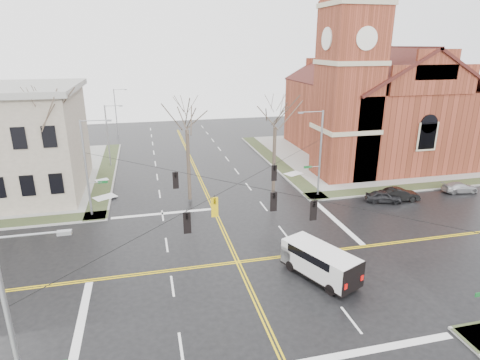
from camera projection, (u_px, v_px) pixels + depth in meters
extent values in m
plane|color=black|center=(238.00, 262.00, 29.91)|extent=(120.00, 120.00, 0.00)
cube|color=gray|center=(365.00, 155.00, 58.43)|extent=(30.00, 30.00, 0.15)
cube|color=#2E381F|center=(275.00, 161.00, 55.36)|extent=(2.00, 30.00, 0.02)
cube|color=#2E381F|center=(429.00, 185.00, 45.70)|extent=(30.00, 2.00, 0.02)
cube|color=#2E381F|center=(106.00, 172.00, 50.41)|extent=(2.00, 30.00, 0.02)
cube|color=gold|center=(236.00, 262.00, 29.89)|extent=(0.12, 100.00, 0.01)
cube|color=gold|center=(239.00, 262.00, 29.94)|extent=(0.12, 100.00, 0.01)
cube|color=gold|center=(238.00, 263.00, 29.80)|extent=(100.00, 0.12, 0.01)
cube|color=gold|center=(237.00, 261.00, 30.02)|extent=(100.00, 0.12, 0.01)
cube|color=silver|center=(374.00, 349.00, 21.35)|extent=(9.50, 0.50, 0.01)
cube|color=silver|center=(162.00, 214.00, 38.48)|extent=(9.50, 0.50, 0.01)
cube|color=silver|center=(80.00, 328.00, 22.99)|extent=(0.50, 9.50, 0.01)
cube|color=silver|center=(336.00, 221.00, 36.84)|extent=(0.50, 9.50, 0.01)
cube|color=maroon|center=(348.00, 94.00, 46.11)|extent=(6.00, 6.00, 20.00)
cube|color=#B6AC8C|center=(355.00, 4.00, 43.05)|extent=(6.30, 6.30, 0.50)
cylinder|color=silver|center=(367.00, 38.00, 41.37)|extent=(2.40, 0.15, 2.40)
cylinder|color=silver|center=(327.00, 39.00, 43.50)|extent=(0.15, 2.40, 2.40)
cube|color=maroon|center=(371.00, 120.00, 57.99)|extent=(18.00, 24.00, 10.00)
cube|color=maroon|center=(330.00, 153.00, 51.33)|extent=(2.00, 5.00, 4.40)
cylinder|color=gray|center=(320.00, 154.00, 41.55)|extent=(0.20, 0.20, 9.00)
cylinder|color=gray|center=(314.00, 167.00, 41.85)|extent=(1.20, 0.06, 0.06)
cube|color=#0D4E1D|center=(308.00, 167.00, 41.69)|extent=(0.90, 0.04, 0.25)
cylinder|color=gray|center=(312.00, 112.00, 39.87)|extent=(2.40, 0.08, 0.08)
cube|color=gray|center=(301.00, 113.00, 39.62)|extent=(0.50, 0.22, 0.15)
cylinder|color=gray|center=(86.00, 169.00, 36.47)|extent=(0.20, 0.20, 9.00)
cylinder|color=gray|center=(95.00, 183.00, 37.04)|extent=(1.20, 0.06, 0.06)
cube|color=#0D4E1D|center=(103.00, 182.00, 37.19)|extent=(0.90, 0.04, 0.25)
cylinder|color=gray|center=(94.00, 121.00, 35.32)|extent=(2.40, 0.08, 0.08)
cube|color=gray|center=(109.00, 120.00, 35.60)|extent=(0.50, 0.22, 0.15)
cylinder|color=gray|center=(13.00, 342.00, 15.29)|extent=(0.20, 0.20, 9.00)
cylinder|color=gray|center=(28.00, 235.00, 14.14)|extent=(2.40, 0.08, 0.08)
cube|color=gray|center=(64.00, 233.00, 14.42)|extent=(0.50, 0.22, 0.15)
cylinder|color=black|center=(238.00, 184.00, 27.92)|extent=(23.02, 23.02, 0.03)
cylinder|color=black|center=(238.00, 184.00, 27.92)|extent=(23.02, 23.02, 0.03)
imported|color=black|center=(187.00, 223.00, 23.60)|extent=(0.21, 0.26, 1.30)
imported|color=black|center=(274.00, 173.00, 32.73)|extent=(0.21, 0.26, 1.30)
imported|color=gold|center=(215.00, 207.00, 25.88)|extent=(0.21, 0.26, 1.30)
imported|color=black|center=(176.00, 180.00, 30.96)|extent=(0.21, 0.26, 1.30)
imported|color=black|center=(314.00, 210.00, 25.36)|extent=(0.21, 0.26, 1.30)
imported|color=black|center=(274.00, 202.00, 26.76)|extent=(0.21, 0.26, 1.30)
cylinder|color=gray|center=(108.00, 136.00, 51.99)|extent=(0.16, 0.16, 8.00)
cylinder|color=gray|center=(113.00, 106.00, 50.96)|extent=(2.00, 0.07, 0.07)
cube|color=gray|center=(121.00, 106.00, 51.20)|extent=(0.45, 0.20, 0.13)
cylinder|color=gray|center=(116.00, 112.00, 70.41)|extent=(0.16, 0.16, 8.00)
cylinder|color=gray|center=(120.00, 89.00, 69.38)|extent=(2.00, 0.07, 0.07)
cube|color=gray|center=(126.00, 90.00, 69.61)|extent=(0.45, 0.20, 0.13)
cube|color=white|center=(320.00, 261.00, 27.58)|extent=(4.26, 5.99, 1.79)
cube|color=white|center=(296.00, 251.00, 29.41)|extent=(2.36, 1.75, 1.27)
cube|color=black|center=(293.00, 242.00, 29.50)|extent=(1.83, 0.91, 0.84)
cube|color=black|center=(319.00, 252.00, 27.56)|extent=(3.54, 4.36, 0.58)
cube|color=#B70C0A|center=(346.00, 287.00, 25.04)|extent=(0.26, 0.17, 0.36)
cube|color=#B70C0A|center=(362.00, 278.00, 25.99)|extent=(0.26, 0.17, 0.36)
cube|color=black|center=(319.00, 273.00, 27.88)|extent=(4.33, 6.06, 0.11)
cylinder|color=black|center=(291.00, 266.00, 28.70)|extent=(0.56, 0.81, 0.76)
cylinder|color=black|center=(310.00, 257.00, 29.82)|extent=(0.56, 0.81, 0.76)
cylinder|color=black|center=(331.00, 289.00, 25.92)|extent=(0.56, 0.81, 0.76)
cylinder|color=black|center=(350.00, 279.00, 27.04)|extent=(0.56, 0.81, 0.76)
imported|color=black|center=(384.00, 197.00, 41.07)|extent=(3.86, 2.55, 1.22)
imported|color=black|center=(399.00, 194.00, 41.52)|extent=(4.18, 2.11, 1.32)
imported|color=#9E9EA0|center=(460.00, 187.00, 43.86)|extent=(3.96, 1.98, 1.10)
cylinder|color=#3D3027|center=(50.00, 169.00, 37.42)|extent=(0.36, 0.36, 8.45)
cylinder|color=#3D3027|center=(189.00, 165.00, 40.52)|extent=(0.36, 0.36, 7.29)
cylinder|color=#3D3027|center=(274.00, 161.00, 42.12)|extent=(0.36, 0.36, 7.21)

